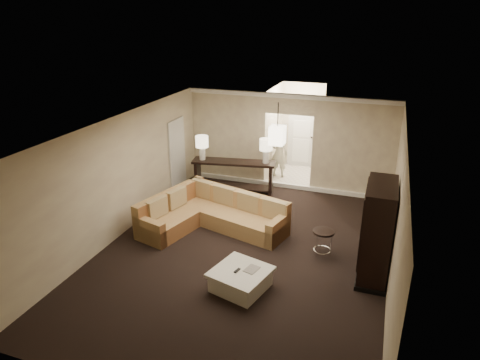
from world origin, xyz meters
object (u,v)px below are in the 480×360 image
at_px(drink_table, 323,237).
at_px(console_table, 234,173).
at_px(armoire, 376,233).
at_px(sectional_sofa, 210,215).
at_px(person, 279,151).
at_px(coffee_table, 241,279).

bearing_deg(drink_table, console_table, 138.57).
distance_m(armoire, drink_table, 1.26).
bearing_deg(console_table, armoire, -47.39).
bearing_deg(sectional_sofa, console_table, 110.98).
distance_m(console_table, armoire, 5.13).
distance_m(sectional_sofa, drink_table, 2.79).
relative_size(armoire, person, 1.16).
relative_size(sectional_sofa, drink_table, 5.86).
xyz_separation_m(armoire, drink_table, (-1.06, 0.43, -0.52)).
height_order(coffee_table, drink_table, drink_table).
height_order(sectional_sofa, drink_table, sectional_sofa).
relative_size(sectional_sofa, coffee_table, 2.79).
relative_size(drink_table, person, 0.34).
bearing_deg(coffee_table, armoire, 29.26).
xyz_separation_m(armoire, person, (-3.14, 4.67, -0.10)).
relative_size(coffee_table, armoire, 0.62).
bearing_deg(console_table, coffee_table, -78.50).
bearing_deg(sectional_sofa, coffee_table, -39.05).
relative_size(sectional_sofa, person, 2.02).
bearing_deg(console_table, drink_table, -51.59).
xyz_separation_m(coffee_table, console_table, (-1.75, 4.40, 0.34)).
xyz_separation_m(console_table, drink_table, (3.02, -2.66, -0.13)).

